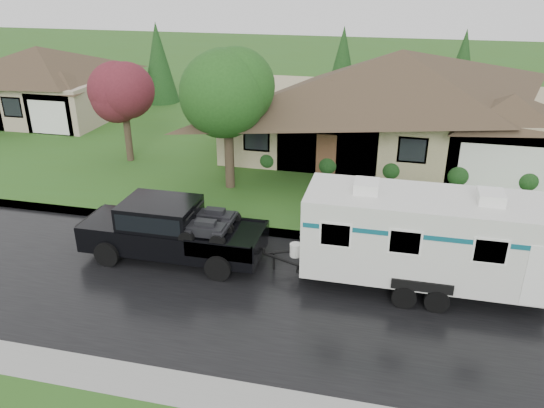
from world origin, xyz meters
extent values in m
plane|color=#2E591B|center=(0.00, 0.00, 0.00)|extent=(140.00, 140.00, 0.00)
cube|color=black|center=(0.00, -2.00, 0.01)|extent=(140.00, 8.00, 0.01)
cube|color=gray|center=(0.00, 2.25, 0.07)|extent=(140.00, 0.50, 0.15)
cube|color=#2E591B|center=(0.00, 15.00, 0.07)|extent=(140.00, 26.00, 0.15)
cube|color=#968A65|center=(2.00, 14.00, 1.65)|extent=(18.00, 10.00, 3.00)
pyramid|color=#3D2E21|center=(2.00, 14.00, 5.75)|extent=(19.44, 10.80, 2.60)
cube|color=#968A65|center=(7.40, 11.00, 1.50)|extent=(5.76, 4.00, 2.70)
cube|color=tan|center=(-22.00, 16.00, 1.55)|extent=(10.00, 8.00, 2.80)
pyramid|color=#3D2E21|center=(-22.00, 16.00, 4.95)|extent=(10.80, 8.64, 2.00)
cube|color=tan|center=(-19.00, 14.00, 1.41)|extent=(3.20, 4.00, 2.52)
cylinder|color=#382B1E|center=(-5.44, 6.32, 1.61)|extent=(0.44, 0.44, 2.93)
sphere|color=#24571C|center=(-5.44, 6.32, 4.82)|extent=(4.04, 4.04, 4.04)
cylinder|color=#382B1E|center=(-11.89, 8.74, 1.27)|extent=(0.37, 0.37, 2.24)
sphere|color=maroon|center=(-11.89, 8.74, 3.73)|extent=(3.10, 3.10, 3.10)
sphere|color=#143814|center=(-4.30, 9.30, 0.65)|extent=(1.00, 1.00, 1.00)
sphere|color=#143814|center=(-1.15, 9.30, 0.65)|extent=(1.00, 1.00, 1.00)
sphere|color=#143814|center=(2.00, 9.30, 0.65)|extent=(1.00, 1.00, 1.00)
sphere|color=#143814|center=(5.15, 9.30, 0.65)|extent=(1.00, 1.00, 1.00)
sphere|color=#143814|center=(8.30, 9.30, 0.65)|extent=(1.00, 1.00, 1.00)
cube|color=black|center=(-5.47, -0.38, 0.85)|extent=(6.53, 2.18, 0.94)
cube|color=black|center=(-7.87, -0.38, 1.14)|extent=(1.74, 2.12, 0.38)
cube|color=black|center=(-5.91, -0.38, 1.69)|extent=(2.61, 2.05, 0.98)
cube|color=black|center=(-5.91, -0.38, 1.74)|extent=(2.40, 2.09, 0.60)
cube|color=black|center=(-3.40, -0.38, 1.07)|extent=(2.40, 2.07, 0.07)
cylinder|color=black|center=(-7.54, -1.45, 0.46)|extent=(0.91, 0.35, 0.91)
cylinder|color=black|center=(-7.54, 0.69, 0.46)|extent=(0.91, 0.35, 0.91)
cylinder|color=black|center=(-3.40, -1.45, 0.46)|extent=(0.91, 0.35, 0.91)
cylinder|color=black|center=(-3.40, 0.69, 0.46)|extent=(0.91, 0.35, 0.91)
cube|color=silver|center=(3.23, -0.38, 1.93)|extent=(7.62, 2.61, 2.67)
cube|color=black|center=(3.23, -0.38, 0.44)|extent=(8.06, 1.31, 0.15)
cube|color=#0D4F5F|center=(3.23, -0.38, 2.52)|extent=(7.47, 2.63, 0.15)
cube|color=white|center=(1.27, -0.38, 3.44)|extent=(0.76, 0.87, 0.35)
cube|color=white|center=(4.97, -0.38, 3.44)|extent=(0.76, 0.87, 0.35)
cylinder|color=black|center=(2.74, -1.66, 0.38)|extent=(0.76, 0.26, 0.76)
cylinder|color=black|center=(2.74, 0.91, 0.38)|extent=(0.76, 0.26, 0.76)
cylinder|color=black|center=(3.72, -1.66, 0.38)|extent=(0.76, 0.26, 0.76)
cylinder|color=black|center=(3.72, 0.91, 0.38)|extent=(0.76, 0.26, 0.76)
camera|label=1|loc=(1.94, -16.11, 9.73)|focal=35.00mm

